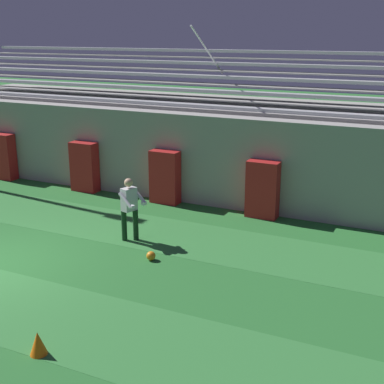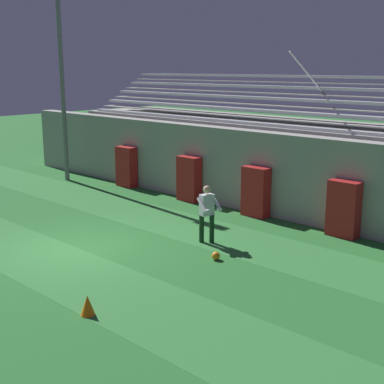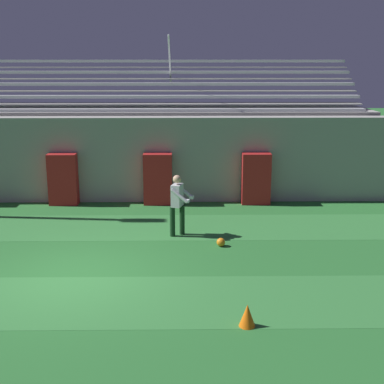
{
  "view_description": "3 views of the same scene",
  "coord_description": "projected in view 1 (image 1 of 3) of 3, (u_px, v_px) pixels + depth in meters",
  "views": [
    {
      "loc": [
        9.24,
        -8.33,
        5.25
      ],
      "look_at": [
        3.88,
        3.0,
        1.46
      ],
      "focal_mm": 50.0,
      "sensor_mm": 36.0,
      "label": 1
    },
    {
      "loc": [
        11.93,
        -8.14,
        4.91
      ],
      "look_at": [
        2.05,
        2.31,
        1.54
      ],
      "focal_mm": 50.0,
      "sensor_mm": 36.0,
      "label": 2
    },
    {
      "loc": [
        2.42,
        -11.03,
        4.68
      ],
      "look_at": [
        2.62,
        3.35,
        1.06
      ],
      "focal_mm": 50.0,
      "sensor_mm": 36.0,
      "label": 3
    }
  ],
  "objects": [
    {
      "name": "padding_pillar_gate_left",
      "position": [
        85.0,
        167.0,
        18.04
      ],
      "size": [
        0.93,
        0.44,
        1.68
      ],
      "primitive_type": "cube",
      "color": "#B21E1E",
      "rests_on": "ground"
    },
    {
      "name": "goalkeeper",
      "position": [
        130.0,
        205.0,
        13.69
      ],
      "size": [
        0.67,
        0.69,
        1.67
      ],
      "color": "#143319",
      "rests_on": "ground"
    },
    {
      "name": "bleacher_stand",
      "position": [
        165.0,
        136.0,
        19.72
      ],
      "size": [
        18.0,
        4.05,
        5.43
      ],
      "color": "#999691",
      "rests_on": "ground"
    },
    {
      "name": "padding_pillar_far_right",
      "position": [
        263.0,
        190.0,
        15.47
      ],
      "size": [
        0.93,
        0.44,
        1.68
      ],
      "primitive_type": "cube",
      "color": "#B21E1E",
      "rests_on": "ground"
    },
    {
      "name": "soccer_ball",
      "position": [
        151.0,
        256.0,
        12.72
      ],
      "size": [
        0.22,
        0.22,
        0.22
      ],
      "primitive_type": "sphere",
      "color": "orange",
      "rests_on": "ground"
    },
    {
      "name": "turf_stripe_far",
      "position": [
        78.0,
        219.0,
        15.51
      ],
      "size": [
        28.0,
        2.37,
        0.01
      ],
      "primitive_type": "cube",
      "color": "#337A38",
      "rests_on": "ground"
    },
    {
      "name": "padding_pillar_gate_right",
      "position": [
        165.0,
        177.0,
        16.78
      ],
      "size": [
        0.93,
        0.44,
        1.68
      ],
      "primitive_type": "cube",
      "color": "#B21E1E",
      "rests_on": "ground"
    },
    {
      "name": "traffic_cone",
      "position": [
        38.0,
        343.0,
        8.99
      ],
      "size": [
        0.3,
        0.3,
        0.42
      ],
      "primitive_type": "cone",
      "color": "orange",
      "rests_on": "ground"
    },
    {
      "name": "padding_pillar_far_left",
      "position": [
        3.0,
        156.0,
        19.53
      ],
      "size": [
        0.93,
        0.44,
        1.68
      ],
      "primitive_type": "cube",
      "color": "#B21E1E",
      "rests_on": "ground"
    },
    {
      "name": "back_wall",
      "position": [
        132.0,
        152.0,
        17.73
      ],
      "size": [
        24.0,
        0.6,
        2.8
      ],
      "primitive_type": "cube",
      "color": "#999691",
      "rests_on": "ground"
    }
  ]
}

